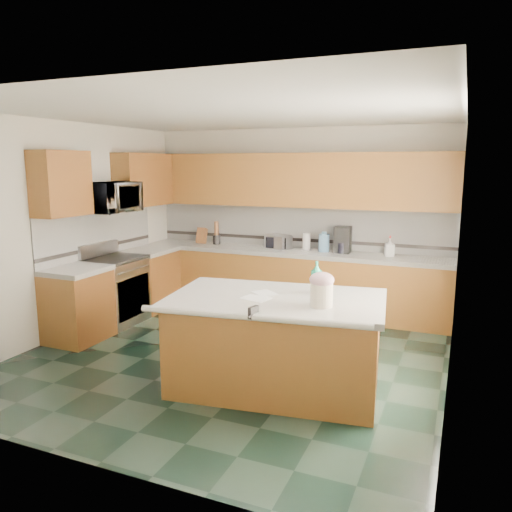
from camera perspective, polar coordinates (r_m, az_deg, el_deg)
The scene contains 52 objects.
floor at distance 5.84m, azimuth -2.74°, elevation -11.36°, with size 4.60×4.60×0.00m, color black.
ceiling at distance 5.45m, azimuth -3.00°, elevation 16.05°, with size 4.60×4.60×0.00m, color white.
wall_back at distance 7.62m, azimuth 4.71°, elevation 4.24°, with size 4.60×0.04×2.70m, color beige.
wall_front at distance 3.57m, azimuth -19.19°, elevation -3.32°, with size 4.60×0.04×2.70m, color beige.
wall_left at distance 6.81m, azimuth -20.79°, elevation 2.87°, with size 0.04×4.60×2.70m, color beige.
wall_right at distance 4.95m, azimuth 22.12°, elevation 0.19°, with size 0.04×4.60×2.70m, color beige.
back_base_cab at distance 7.48m, azimuth 3.84°, elevation -3.02°, with size 4.60×0.60×0.86m, color #41220D.
back_countertop at distance 7.39m, azimuth 3.89°, elevation 0.45°, with size 4.60×0.64×0.06m, color white.
back_upper_cab at distance 7.41m, azimuth 4.33°, elevation 8.65°, with size 4.60×0.33×0.78m, color #41220D.
back_backsplash at distance 7.61m, azimuth 4.62°, elevation 3.36°, with size 4.60×0.02×0.63m, color silver.
back_accent_band at distance 7.63m, azimuth 4.59°, elevation 1.90°, with size 4.60×0.01×0.05m, color black.
left_base_cab_rear at distance 7.75m, azimuth -12.07°, elevation -2.76°, with size 0.60×0.82×0.86m, color #41220D.
left_counter_rear at distance 7.66m, azimuth -12.20°, elevation 0.60°, with size 0.64×0.82×0.06m, color white.
left_base_cab_front at distance 6.59m, azimuth -19.68°, elevation -5.45°, with size 0.60×0.72×0.86m, color #41220D.
left_counter_front at distance 6.49m, azimuth -19.93°, elevation -1.54°, with size 0.64×0.72×0.06m, color white.
left_backsplash at distance 7.20m, azimuth -17.55°, elevation 2.52°, with size 0.02×2.30×0.63m, color silver.
left_accent_band at distance 7.23m, azimuth -17.43°, elevation 0.98°, with size 0.01×2.30×0.05m, color black.
left_upper_cab_rear at distance 7.74m, azimuth -12.75°, elevation 8.50°, with size 0.33×1.09×0.78m, color #41220D.
left_upper_cab_front at distance 6.46m, azimuth -21.39°, elevation 7.72°, with size 0.33×0.72×0.78m, color #41220D.
range_body at distance 7.13m, azimuth -15.69°, elevation -3.97°, with size 0.60×0.76×0.88m, color #B7B7BC.
range_oven_door at distance 6.97m, azimuth -13.80°, elevation -4.56°, with size 0.02×0.68×0.55m, color black.
range_cooktop at distance 7.04m, azimuth -15.87°, elevation -0.34°, with size 0.62×0.78×0.04m, color black.
range_handle at distance 6.87m, azimuth -13.73°, elevation -1.52°, with size 0.02×0.02×0.66m, color #B7B7BC.
range_backguard at distance 7.18m, azimuth -17.54°, elevation 0.76°, with size 0.06×0.76×0.18m, color #B7B7BC.
microwave at distance 6.94m, azimuth -16.21°, elevation 6.44°, with size 0.73×0.50×0.41m, color #B7B7BC.
island_base at distance 4.93m, azimuth 2.30°, elevation -10.18°, with size 1.93×1.10×0.86m, color #41220D.
island_top at distance 4.79m, azimuth 2.34°, elevation -5.01°, with size 2.03×1.20×0.06m, color white.
island_bullnose at distance 4.25m, azimuth -0.52°, elevation -7.00°, with size 0.06×0.06×2.03m, color white.
treat_jar at distance 4.47m, azimuth 7.49°, elevation -4.43°, with size 0.20×0.20×0.21m, color #EEE0C5.
treat_jar_lid at distance 4.44m, azimuth 7.53°, elevation -2.70°, with size 0.22×0.22×0.14m, color #DEA7B6.
treat_jar_knob at distance 4.43m, azimuth 7.55°, elevation -2.11°, with size 0.02×0.02×0.07m, color tan.
treat_jar_knob_end_l at distance 4.44m, azimuth 7.09°, elevation -2.07°, with size 0.04×0.04×0.04m, color tan.
treat_jar_knob_end_r at distance 4.42m, azimuth 8.00°, elevation -2.15°, with size 0.04×0.04×0.04m, color tan.
soap_bottle_island at distance 4.89m, azimuth 6.93°, elevation -2.48°, with size 0.12×0.12×0.32m, color #23AD89.
paper_sheet_a at distance 4.72m, azimuth -0.02°, elevation -4.85°, with size 0.27×0.20×0.00m, color white.
paper_sheet_b at distance 4.90m, azimuth 1.02°, elevation -4.25°, with size 0.25×0.18×0.00m, color white.
clamp_body at distance 4.25m, azimuth -0.31°, elevation -6.43°, with size 0.03×0.11×0.10m, color black.
clamp_handle at distance 4.20m, azimuth -0.67°, elevation -6.93°, with size 0.02×0.02×0.08m, color black.
knife_block at distance 8.01m, azimuth -6.22°, elevation 2.31°, with size 0.14×0.11×0.25m, color #472814.
utensil_crock at distance 7.93m, azimuth -4.53°, elevation 1.89°, with size 0.12×0.12×0.15m, color black.
utensil_bundle at distance 7.90m, azimuth -4.55°, elevation 3.19°, with size 0.07×0.07×0.22m, color #472814.
toaster_oven at distance 7.48m, azimuth 2.57°, elevation 1.62°, with size 0.35×0.24×0.20m, color #B7B7BC.
toaster_oven_door at distance 7.37m, azimuth 2.26°, elevation 1.49°, with size 0.31×0.01×0.16m, color black.
paper_towel at distance 7.39m, azimuth 5.80°, elevation 1.64°, with size 0.11×0.11×0.25m, color white.
paper_towel_base at distance 7.41m, azimuth 5.78°, elevation 0.74°, with size 0.17×0.17×0.01m, color #B7B7BC.
water_jug at distance 7.27m, azimuth 7.77°, elevation 1.48°, with size 0.15×0.15×0.25m, color #5480A8.
water_jug_neck at distance 7.25m, azimuth 7.80°, elevation 2.62°, with size 0.07×0.07×0.04m, color #5480A8.
coffee_maker at distance 7.22m, azimuth 9.88°, elevation 1.85°, with size 0.22×0.24×0.38m, color black.
coffee_carafe at distance 7.18m, azimuth 9.75°, elevation 0.92°, with size 0.16×0.16×0.16m, color black.
soap_bottle_back at distance 7.08m, azimuth 15.03°, elevation 0.98°, with size 0.11×0.12×0.25m, color white.
soap_back_cap at distance 7.06m, azimuth 15.09°, elevation 2.12°, with size 0.02×0.02×0.03m, color red.
window_light_proxy at distance 4.73m, azimuth 21.84°, elevation 1.61°, with size 0.02×1.40×1.10m, color white.
Camera 1 is at (2.35, -4.89, 2.16)m, focal length 35.00 mm.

